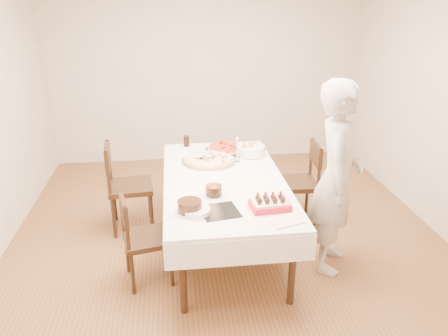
{
  "coord_description": "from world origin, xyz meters",
  "views": [
    {
      "loc": [
        -0.52,
        -3.88,
        2.42
      ],
      "look_at": [
        -0.06,
        -0.07,
        0.86
      ],
      "focal_mm": 35.0,
      "sensor_mm": 36.0,
      "label": 1
    }
  ],
  "objects": [
    {
      "name": "red_placemat",
      "position": [
        0.32,
        0.57,
        0.75
      ],
      "size": [
        0.29,
        0.29,
        0.01
      ],
      "primitive_type": "cube",
      "rotation": [
        0.0,
        0.0,
        0.32
      ],
      "color": "#B21E1E",
      "rests_on": "dining_table"
    },
    {
      "name": "layer_cake",
      "position": [
        -0.42,
        -0.72,
        0.8
      ],
      "size": [
        0.28,
        0.28,
        0.1
      ],
      "primitive_type": "cylinder",
      "rotation": [
        0.0,
        0.0,
        0.1
      ],
      "color": "black",
      "rests_on": "dining_table"
    },
    {
      "name": "birthday_cake",
      "position": [
        -0.19,
        -0.43,
        0.84
      ],
      "size": [
        0.17,
        0.17,
        0.15
      ],
      "primitive_type": "cylinder",
      "rotation": [
        0.0,
        0.0,
        -0.21
      ],
      "color": "#34190E",
      "rests_on": "dining_table"
    },
    {
      "name": "cola_glass",
      "position": [
        -0.37,
        0.91,
        0.81
      ],
      "size": [
        0.08,
        0.08,
        0.12
      ],
      "primitive_type": "cylinder",
      "rotation": [
        0.0,
        0.0,
        0.24
      ],
      "color": "black",
      "rests_on": "dining_table"
    },
    {
      "name": "pizza_pepperoni",
      "position": [
        0.07,
        0.73,
        0.77
      ],
      "size": [
        0.52,
        0.52,
        0.04
      ],
      "primitive_type": "cylinder",
      "rotation": [
        0.0,
        0.0,
        -0.11
      ],
      "color": "red",
      "rests_on": "dining_table"
    },
    {
      "name": "floor",
      "position": [
        0.0,
        0.0,
        0.0
      ],
      "size": [
        5.0,
        5.0,
        0.0
      ],
      "primitive_type": "plane",
      "color": "brown",
      "rests_on": "ground"
    },
    {
      "name": "china_plate",
      "position": [
        -0.39,
        -0.62,
        0.75
      ],
      "size": [
        0.25,
        0.25,
        0.01
      ],
      "primitive_type": "cylinder",
      "rotation": [
        0.0,
        0.0,
        0.41
      ],
      "color": "white",
      "rests_on": "dining_table"
    },
    {
      "name": "person",
      "position": [
        0.9,
        -0.49,
        0.88
      ],
      "size": [
        0.65,
        0.76,
        1.76
      ],
      "primitive_type": "imported",
      "rotation": [
        0.0,
        0.0,
        1.15
      ],
      "color": "beige",
      "rests_on": "floor"
    },
    {
      "name": "pasta_bowl",
      "position": [
        0.31,
        0.53,
        0.81
      ],
      "size": [
        0.41,
        0.41,
        0.1
      ],
      "primitive_type": "cylinder",
      "rotation": [
        0.0,
        0.0,
        -0.43
      ],
      "color": "white",
      "rests_on": "dining_table"
    },
    {
      "name": "chair_left_savory",
      "position": [
        -1.0,
        0.44,
        0.49
      ],
      "size": [
        0.54,
        0.54,
        0.97
      ],
      "primitive_type": null,
      "rotation": [
        0.0,
        0.0,
        3.23
      ],
      "color": "#331D11",
      "rests_on": "floor"
    },
    {
      "name": "wall_back",
      "position": [
        0.0,
        2.5,
        1.35
      ],
      "size": [
        4.5,
        0.04,
        2.7
      ],
      "primitive_type": "cube",
      "color": "beige",
      "rests_on": "floor"
    },
    {
      "name": "pizza_white",
      "position": [
        -0.16,
        0.39,
        0.77
      ],
      "size": [
        0.68,
        0.68,
        0.04
      ],
      "primitive_type": "cylinder",
      "rotation": [
        0.0,
        0.0,
        -0.2
      ],
      "color": "beige",
      "rests_on": "dining_table"
    },
    {
      "name": "chair_left_dessert",
      "position": [
        -0.79,
        -0.53,
        0.42
      ],
      "size": [
        0.51,
        0.51,
        0.84
      ],
      "primitive_type": null,
      "rotation": [
        0.0,
        0.0,
        3.35
      ],
      "color": "#331D11",
      "rests_on": "floor"
    },
    {
      "name": "chair_right_savory",
      "position": [
        0.79,
        0.36,
        0.46
      ],
      "size": [
        0.5,
        0.5,
        0.92
      ],
      "primitive_type": null,
      "rotation": [
        0.0,
        0.0,
        -0.06
      ],
      "color": "#331D11",
      "rests_on": "floor"
    },
    {
      "name": "cake_board",
      "position": [
        -0.17,
        -0.74,
        0.75
      ],
      "size": [
        0.34,
        0.34,
        0.01
      ],
      "primitive_type": "cube",
      "rotation": [
        0.0,
        0.0,
        0.17
      ],
      "color": "black",
      "rests_on": "dining_table"
    },
    {
      "name": "taper_candle",
      "position": [
        0.14,
        0.36,
        0.89
      ],
      "size": [
        0.07,
        0.07,
        0.28
      ],
      "primitive_type": "cylinder",
      "rotation": [
        0.0,
        0.0,
        0.15
      ],
      "color": "white",
      "rests_on": "dining_table"
    },
    {
      "name": "shaker_pair",
      "position": [
        -0.03,
        0.24,
        0.79
      ],
      "size": [
        0.1,
        0.1,
        0.09
      ],
      "primitive_type": null,
      "rotation": [
        0.0,
        0.0,
        0.39
      ],
      "color": "white",
      "rests_on": "dining_table"
    },
    {
      "name": "dining_table",
      "position": [
        -0.06,
        -0.07,
        0.38
      ],
      "size": [
        1.31,
        2.23,
        0.75
      ],
      "primitive_type": "cube",
      "rotation": [
        0.0,
        0.0,
        -0.08
      ],
      "color": "silver",
      "rests_on": "floor"
    },
    {
      "name": "strawberry_box",
      "position": [
        0.24,
        -0.73,
        0.79
      ],
      "size": [
        0.34,
        0.24,
        0.08
      ],
      "primitive_type": null,
      "rotation": [
        0.0,
        0.0,
        0.1
      ],
      "color": "red",
      "rests_on": "dining_table"
    },
    {
      "name": "box_lid",
      "position": [
        0.32,
        -0.96,
        0.75
      ],
      "size": [
        0.3,
        0.25,
        0.02
      ],
      "primitive_type": "cube",
      "rotation": [
        0.0,
        0.0,
        0.32
      ],
      "color": "beige",
      "rests_on": "dining_table"
    },
    {
      "name": "plate_stack",
      "position": [
        -0.36,
        -0.75,
        0.77
      ],
      "size": [
        0.29,
        0.29,
        0.05
      ],
      "primitive_type": "cylinder",
      "rotation": [
        0.0,
        0.0,
        0.33
      ],
      "color": "white",
      "rests_on": "dining_table"
    },
    {
      "name": "wall_front",
      "position": [
        0.0,
        -2.5,
        1.35
      ],
      "size": [
        4.5,
        0.04,
        2.7
      ],
      "primitive_type": "cube",
      "color": "beige",
      "rests_on": "floor"
    }
  ]
}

